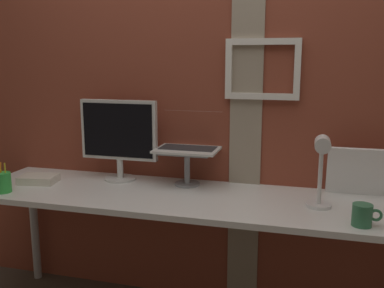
# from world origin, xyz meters

# --- Properties ---
(brick_wall_back) EXTENTS (3.48, 0.16, 2.40)m
(brick_wall_back) POSITION_xyz_m (0.00, 0.44, 1.20)
(brick_wall_back) COLOR brown
(brick_wall_back) RESTS_ON ground_plane
(desk) EXTENTS (2.32, 0.60, 0.74)m
(desk) POSITION_xyz_m (-0.07, 0.08, 0.67)
(desk) COLOR white
(desk) RESTS_ON ground_plane
(monitor) EXTENTS (0.45, 0.18, 0.46)m
(monitor) POSITION_xyz_m (-0.52, 0.26, 1.01)
(monitor) COLOR silver
(monitor) RESTS_ON desk
(laptop_stand) EXTENTS (0.28, 0.22, 0.19)m
(laptop_stand) POSITION_xyz_m (-0.12, 0.26, 0.87)
(laptop_stand) COLOR gray
(laptop_stand) RESTS_ON desk
(laptop) EXTENTS (0.34, 0.32, 0.21)m
(laptop) POSITION_xyz_m (-0.12, 0.34, 0.98)
(laptop) COLOR silver
(laptop) RESTS_ON laptop_stand
(whiteboard_panel) EXTENTS (0.36, 0.09, 0.26)m
(whiteboard_panel) POSITION_xyz_m (0.80, 0.30, 0.86)
(whiteboard_panel) COLOR white
(whiteboard_panel) RESTS_ON desk
(desk_lamp) EXTENTS (0.12, 0.20, 0.35)m
(desk_lamp) POSITION_xyz_m (0.58, 0.03, 0.96)
(desk_lamp) COLOR white
(desk_lamp) RESTS_ON desk
(pen_cup) EXTENTS (0.09, 0.09, 0.16)m
(pen_cup) POSITION_xyz_m (-1.01, -0.12, 0.79)
(pen_cup) COLOR green
(pen_cup) RESTS_ON desk
(coffee_mug) EXTENTS (0.12, 0.08, 0.09)m
(coffee_mug) POSITION_xyz_m (0.76, -0.12, 0.78)
(coffee_mug) COLOR #33724C
(coffee_mug) RESTS_ON desk
(paper_clutter_stack) EXTENTS (0.22, 0.17, 0.04)m
(paper_clutter_stack) POSITION_xyz_m (-0.94, 0.08, 0.76)
(paper_clutter_stack) COLOR silver
(paper_clutter_stack) RESTS_ON desk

